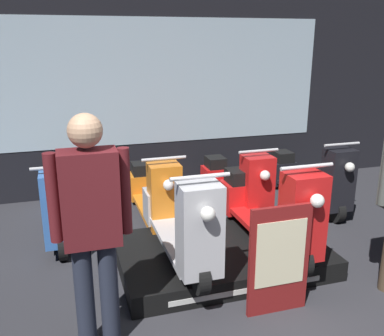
{
  "coord_description": "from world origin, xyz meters",
  "views": [
    {
      "loc": [
        -1.18,
        -1.92,
        2.11
      ],
      "look_at": [
        0.07,
        2.2,
        0.81
      ],
      "focal_mm": 40.0,
      "sensor_mm": 36.0,
      "label": 1
    }
  ],
  "objects_px": {
    "scooter_backrow_1": "(153,195)",
    "price_sign_board": "(279,260)",
    "scooter_backrow_3": "(310,179)",
    "person_left_browsing": "(92,221)",
    "scooter_display_left": "(180,221)",
    "scooter_display_right": "(269,210)",
    "scooter_backrow_2": "(236,186)",
    "scooter_backrow_0": "(60,205)"
  },
  "relations": [
    {
      "from": "scooter_backrow_1",
      "to": "price_sign_board",
      "type": "relative_size",
      "value": 1.92
    },
    {
      "from": "scooter_backrow_3",
      "to": "person_left_browsing",
      "type": "bearing_deg",
      "value": -145.8
    },
    {
      "from": "scooter_display_left",
      "to": "scooter_backrow_3",
      "type": "distance_m",
      "value": 2.46
    },
    {
      "from": "scooter_display_right",
      "to": "scooter_backrow_3",
      "type": "height_order",
      "value": "scooter_display_right"
    },
    {
      "from": "scooter_display_left",
      "to": "person_left_browsing",
      "type": "height_order",
      "value": "person_left_browsing"
    },
    {
      "from": "scooter_display_right",
      "to": "person_left_browsing",
      "type": "distance_m",
      "value": 1.89
    },
    {
      "from": "price_sign_board",
      "to": "scooter_display_left",
      "type": "bearing_deg",
      "value": 128.6
    },
    {
      "from": "scooter_display_right",
      "to": "person_left_browsing",
      "type": "xyz_separation_m",
      "value": [
        -1.69,
        -0.75,
        0.42
      ]
    },
    {
      "from": "scooter_display_right",
      "to": "price_sign_board",
      "type": "xyz_separation_m",
      "value": [
        -0.29,
        -0.75,
        -0.09
      ]
    },
    {
      "from": "scooter_backrow_2",
      "to": "person_left_browsing",
      "type": "relative_size",
      "value": 1.04
    },
    {
      "from": "scooter_display_left",
      "to": "scooter_backrow_1",
      "type": "height_order",
      "value": "scooter_display_left"
    },
    {
      "from": "scooter_display_right",
      "to": "scooter_backrow_2",
      "type": "height_order",
      "value": "scooter_display_right"
    },
    {
      "from": "scooter_display_right",
      "to": "scooter_display_left",
      "type": "bearing_deg",
      "value": 180.0
    },
    {
      "from": "scooter_display_right",
      "to": "person_left_browsing",
      "type": "relative_size",
      "value": 1.04
    },
    {
      "from": "scooter_display_right",
      "to": "scooter_backrow_0",
      "type": "height_order",
      "value": "scooter_display_right"
    },
    {
      "from": "scooter_backrow_2",
      "to": "person_left_browsing",
      "type": "bearing_deg",
      "value": -133.29
    },
    {
      "from": "scooter_backrow_0",
      "to": "person_left_browsing",
      "type": "relative_size",
      "value": 1.04
    },
    {
      "from": "scooter_backrow_3",
      "to": "person_left_browsing",
      "type": "height_order",
      "value": "person_left_browsing"
    },
    {
      "from": "scooter_backrow_1",
      "to": "scooter_backrow_2",
      "type": "relative_size",
      "value": 1.0
    },
    {
      "from": "scooter_backrow_3",
      "to": "person_left_browsing",
      "type": "xyz_separation_m",
      "value": [
        -2.92,
        -1.98,
        0.61
      ]
    },
    {
      "from": "scooter_backrow_2",
      "to": "price_sign_board",
      "type": "xyz_separation_m",
      "value": [
        -0.47,
        -1.99,
        0.1
      ]
    },
    {
      "from": "scooter_display_left",
      "to": "scooter_backrow_1",
      "type": "xyz_separation_m",
      "value": [
        0.02,
        1.24,
        -0.19
      ]
    },
    {
      "from": "scooter_display_right",
      "to": "price_sign_board",
      "type": "distance_m",
      "value": 0.81
    },
    {
      "from": "scooter_backrow_1",
      "to": "person_left_browsing",
      "type": "relative_size",
      "value": 1.04
    },
    {
      "from": "scooter_backrow_0",
      "to": "scooter_backrow_1",
      "type": "height_order",
      "value": "same"
    },
    {
      "from": "scooter_display_right",
      "to": "scooter_backrow_2",
      "type": "xyz_separation_m",
      "value": [
        0.18,
        1.24,
        -0.19
      ]
    },
    {
      "from": "scooter_backrow_1",
      "to": "scooter_backrow_2",
      "type": "height_order",
      "value": "same"
    },
    {
      "from": "scooter_display_left",
      "to": "scooter_backrow_3",
      "type": "height_order",
      "value": "scooter_display_left"
    },
    {
      "from": "scooter_display_right",
      "to": "scooter_backrow_0",
      "type": "relative_size",
      "value": 1.0
    },
    {
      "from": "person_left_browsing",
      "to": "price_sign_board",
      "type": "distance_m",
      "value": 1.49
    },
    {
      "from": "scooter_display_right",
      "to": "person_left_browsing",
      "type": "height_order",
      "value": "person_left_browsing"
    },
    {
      "from": "scooter_backrow_0",
      "to": "person_left_browsing",
      "type": "distance_m",
      "value": 2.09
    },
    {
      "from": "scooter_display_right",
      "to": "scooter_backrow_1",
      "type": "height_order",
      "value": "scooter_display_right"
    },
    {
      "from": "scooter_backrow_0",
      "to": "scooter_backrow_1",
      "type": "distance_m",
      "value": 1.05
    },
    {
      "from": "scooter_backrow_1",
      "to": "price_sign_board",
      "type": "bearing_deg",
      "value": -73.68
    },
    {
      "from": "scooter_display_left",
      "to": "price_sign_board",
      "type": "distance_m",
      "value": 0.97
    },
    {
      "from": "scooter_backrow_2",
      "to": "scooter_display_right",
      "type": "bearing_deg",
      "value": -98.31
    },
    {
      "from": "scooter_backrow_3",
      "to": "scooter_backrow_1",
      "type": "bearing_deg",
      "value": 180.0
    },
    {
      "from": "scooter_display_left",
      "to": "scooter_display_right",
      "type": "distance_m",
      "value": 0.89
    },
    {
      "from": "scooter_backrow_0",
      "to": "scooter_backrow_1",
      "type": "bearing_deg",
      "value": 0.0
    },
    {
      "from": "scooter_backrow_0",
      "to": "scooter_backrow_1",
      "type": "relative_size",
      "value": 1.0
    },
    {
      "from": "scooter_display_right",
      "to": "scooter_backrow_3",
      "type": "relative_size",
      "value": 1.0
    }
  ]
}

